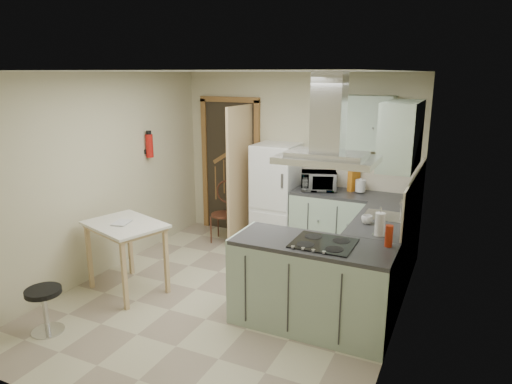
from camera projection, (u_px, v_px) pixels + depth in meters
The scene contains 28 objects.
floor at pixel (230, 297), 5.21m from camera, with size 4.20×4.20×0.00m, color #BAB290.
ceiling at pixel (227, 71), 4.58m from camera, with size 4.20×4.20×0.00m, color silver.
back_wall at pixel (297, 159), 6.73m from camera, with size 3.60×3.60×0.00m, color #C1B996.
left_wall at pixel (101, 176), 5.64m from camera, with size 4.20×4.20×0.00m, color #C1B996.
right_wall at pixel (402, 213), 4.15m from camera, with size 4.20×4.20×0.00m, color #C1B996.
doorway at pixel (230, 166), 7.21m from camera, with size 1.10×0.12×2.10m, color brown.
fridge at pixel (276, 195), 6.68m from camera, with size 0.60×0.60×1.50m, color white.
counter_back at pixel (332, 222), 6.40m from camera, with size 1.08×0.60×0.90m, color #9EB2A0.
counter_right at pixel (385, 248), 5.46m from camera, with size 0.60×1.95×0.90m, color #9EB2A0.
splashback at pixel (361, 172), 6.35m from camera, with size 1.68×0.02×0.50m, color beige.
wall_cabinet_back at pixel (361, 122), 6.03m from camera, with size 0.85×0.35×0.70m, color #9EB2A0.
wall_cabinet_right at pixel (401, 135), 4.81m from camera, with size 0.35×0.90×0.70m, color #9EB2A0.
peninsula at pixel (312, 285), 4.52m from camera, with size 1.55×0.65×0.90m, color #9EB2A0.
hob at pixel (323, 243), 4.36m from camera, with size 0.58×0.50×0.01m, color black.
extractor_hood at pixel (327, 159), 4.15m from camera, with size 0.90×0.55×0.10m, color silver.
sink at pixel (385, 216), 5.19m from camera, with size 0.45×0.40×0.01m, color silver.
fire_extinguisher at pixel (149, 146), 6.34m from camera, with size 0.10×0.10×0.32m, color #B2140F.
drop_leaf_table at pixel (127, 257), 5.28m from camera, with size 0.88×0.66×0.83m, color tan.
bentwood_chair at pixel (223, 215), 6.85m from camera, with size 0.37×0.37×0.83m, color #4C2319.
stool at pixel (45, 310), 4.47m from camera, with size 0.34×0.34×0.46m, color black.
microwave at pixel (319, 181), 6.31m from camera, with size 0.48×0.32×0.27m, color black.
kettle at pixel (360, 186), 6.18m from camera, with size 0.14×0.14×0.20m, color silver.
cereal_box at pixel (354, 181), 6.29m from camera, with size 0.07×0.19×0.28m, color #C66E17.
soap_bottle at pixel (410, 199), 5.59m from camera, with size 0.07×0.08×0.17m, color silver.
paper_towel at pixel (380, 224), 4.55m from camera, with size 0.10×0.10×0.25m, color silver.
cup at pixel (367, 220), 4.93m from camera, with size 0.12×0.12×0.09m, color white.
red_bottle at pixel (389, 236), 4.27m from camera, with size 0.07×0.07×0.21m, color #A0250D.
book at pixel (115, 219), 5.17m from camera, with size 0.16×0.22×0.10m, color #AA3844.
Camera 1 is at (2.29, -4.16, 2.49)m, focal length 32.00 mm.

